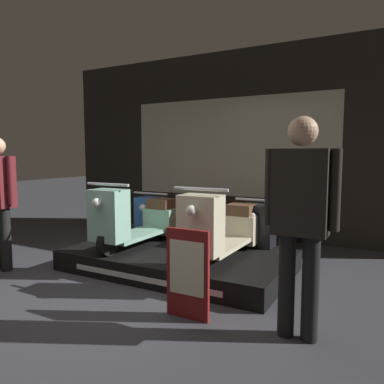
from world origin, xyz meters
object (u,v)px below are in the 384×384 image
scooter_backrow_0 (170,221)px  scooter_backrow_1 (216,225)px  person_right_browsing (301,211)px  scooter_display_left (137,220)px  scooter_display_right (222,229)px  price_sign_board (188,274)px  scooter_backrow_2 (269,231)px

scooter_backrow_0 → scooter_backrow_1: bearing=0.0°
person_right_browsing → scooter_display_left: bearing=156.3°
scooter_display_right → price_sign_board: bearing=-81.2°
person_right_browsing → price_sign_board: (-0.93, -0.11, -0.61)m
scooter_display_right → person_right_browsing: size_ratio=0.91×
scooter_display_right → scooter_backrow_0: bearing=139.7°
scooter_backrow_0 → scooter_display_right: bearing=-40.3°
scooter_display_right → scooter_backrow_0: (-1.51, 1.28, -0.24)m
scooter_backrow_2 → scooter_display_left: bearing=-137.3°
scooter_display_left → scooter_backrow_2: scooter_display_left is taller
scooter_display_left → scooter_backrow_0: scooter_display_left is taller
scooter_backrow_1 → scooter_backrow_2: (0.84, 0.00, 0.00)m
scooter_display_right → scooter_backrow_0: 2.00m
scooter_display_right → scooter_backrow_2: 1.32m
scooter_display_left → scooter_backrow_1: size_ratio=1.00×
scooter_backrow_1 → scooter_display_left: bearing=-113.1°
scooter_display_right → price_sign_board: size_ratio=1.97×
scooter_display_right → price_sign_board: scooter_display_right is taller
scooter_display_left → scooter_backrow_0: (-0.30, 1.28, -0.24)m
scooter_backrow_2 → price_sign_board: 2.41m
scooter_display_right → scooter_backrow_2: (0.17, 1.28, -0.24)m
person_right_browsing → scooter_backrow_0: bearing=138.7°
scooter_backrow_0 → scooter_backrow_1: same height
scooter_display_left → scooter_backrow_2: 1.91m
scooter_backrow_0 → price_sign_board: scooter_backrow_0 is taller
scooter_display_left → scooter_display_right: (1.22, 0.00, 0.00)m
scooter_backrow_1 → person_right_browsing: 2.98m
scooter_display_left → scooter_display_right: same height
scooter_backrow_0 → scooter_backrow_2: bearing=0.0°
scooter_backrow_0 → scooter_backrow_2: 1.69m
scooter_display_left → scooter_backrow_0: 1.34m
scooter_display_left → price_sign_board: bearing=-38.9°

